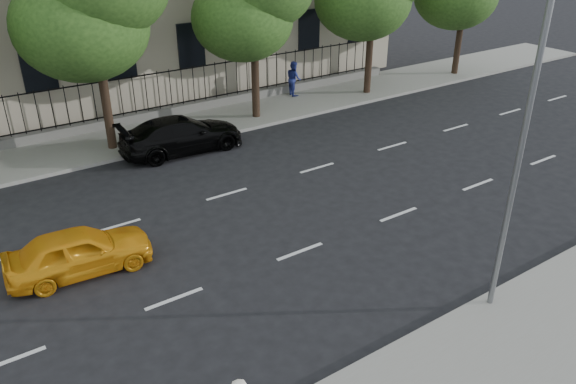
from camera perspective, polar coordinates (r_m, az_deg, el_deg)
name	(u,v)px	position (r m, az deg, el deg)	size (l,w,h in m)	color
ground	(355,295)	(15.06, 6.81, -10.32)	(120.00, 120.00, 0.00)	black
far_sidewalk	(151,134)	(25.88, -13.72, 5.79)	(60.00, 4.00, 0.15)	gray
lane_markings	(260,220)	(18.26, -2.86, -2.87)	(49.60, 4.62, 0.01)	silver
iron_fence	(136,111)	(27.21, -15.19, 7.94)	(30.00, 0.50, 2.20)	slate
street_light	(507,107)	(13.37, 21.33, 8.02)	(0.25, 3.32, 8.05)	slate
yellow_taxi	(79,251)	(16.49, -20.46, -5.65)	(1.57, 3.89, 1.33)	orange
black_sedan	(182,135)	(23.59, -10.75, 5.76)	(2.07, 5.10, 1.48)	black
pedestrian_far	(294,78)	(30.13, 0.59, 11.47)	(0.87, 0.68, 1.80)	navy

